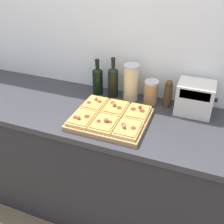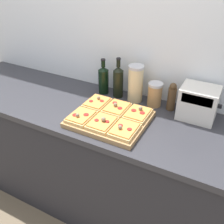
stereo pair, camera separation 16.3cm
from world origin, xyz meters
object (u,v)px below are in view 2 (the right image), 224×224
Objects in this scene: olive_oil_bottle at (104,79)px; toaster_oven at (198,103)px; cutting_board at (110,119)px; pepper_mill at (172,97)px; grain_jar_short at (155,94)px; wine_bottle at (118,81)px; grain_jar_tall at (135,84)px.

olive_oil_bottle is 0.69m from toaster_oven.
pepper_mill is (0.29, 0.32, 0.08)m from cutting_board.
pepper_mill is (0.12, -0.00, 0.01)m from grain_jar_short.
wine_bottle is (-0.10, 0.32, 0.10)m from cutting_board.
wine_bottle is 1.12× the size of grain_jar_tall.
olive_oil_bottle is at bearing 124.94° from cutting_board.
wine_bottle reaches higher than grain_jar_tall.
toaster_oven is at bearing -1.67° from olive_oil_bottle.
wine_bottle is 1.51× the size of pepper_mill.
olive_oil_bottle is at bearing -180.00° from wine_bottle.
olive_oil_bottle is 0.12m from wine_bottle.
olive_oil_bottle is at bearing 178.33° from toaster_oven.
toaster_oven is at bearing -2.03° from wine_bottle.
olive_oil_bottle is 1.01× the size of grain_jar_tall.
grain_jar_short is (0.40, 0.00, -0.02)m from olive_oil_bottle.
grain_jar_short is (0.18, 0.32, 0.07)m from cutting_board.
cutting_board is at bearing -132.64° from pepper_mill.
grain_jar_tall is at bearing 0.00° from olive_oil_bottle.
toaster_oven is (0.46, 0.30, 0.09)m from cutting_board.
toaster_oven is (0.17, -0.02, 0.01)m from pepper_mill.
cutting_board is at bearing -118.96° from grain_jar_short.
wine_bottle is at bearing 0.00° from olive_oil_bottle.
pepper_mill is at bearing -0.00° from grain_jar_tall.
grain_jar_short is at bearing 0.00° from olive_oil_bottle.
pepper_mill reaches higher than grain_jar_short.
cutting_board is at bearing -55.06° from olive_oil_bottle.
wine_bottle is at bearing -180.00° from grain_jar_tall.
wine_bottle reaches higher than cutting_board.
wine_bottle is at bearing 177.97° from toaster_oven.
toaster_oven reaches higher than grain_jar_short.
cutting_board is at bearing -72.21° from wine_bottle.
wine_bottle is at bearing 180.00° from pepper_mill.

